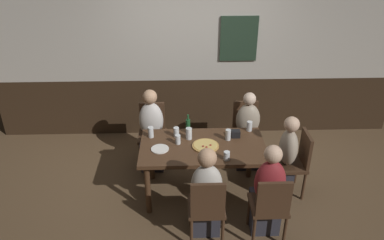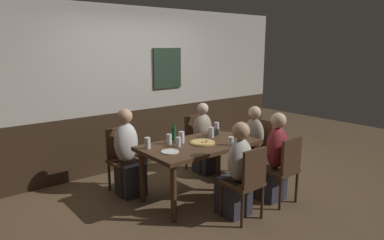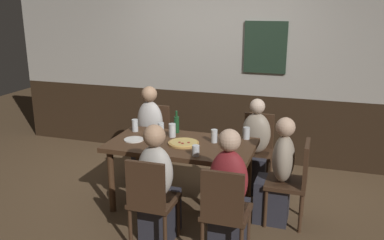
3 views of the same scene
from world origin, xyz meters
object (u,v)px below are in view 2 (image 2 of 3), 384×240
Objects in this scene: condiment_caddy at (214,132)px; plate_white_large at (170,152)px; person_left_far at (128,159)px; beer_glass_tall at (148,144)px; pint_glass_stout at (217,127)px; chair_right_near at (284,167)px; person_mid_near at (237,176)px; tumbler_short at (169,140)px; chair_mid_near at (247,180)px; chair_head_east at (258,145)px; beer_glass_half at (182,138)px; person_head_east at (251,149)px; beer_bottle_green at (174,133)px; chair_right_far at (198,139)px; highball_clear at (178,143)px; chair_left_far at (123,156)px; person_right_far at (204,143)px; tumbler_water at (211,133)px; dining_table at (199,150)px; pizza at (203,142)px; pint_glass_amber at (231,142)px; person_right_near at (273,163)px.

plate_white_large is at bearing -164.41° from condiment_caddy.
beer_glass_tall is (0.03, -0.45, 0.30)m from person_left_far.
chair_right_near is at bearing -87.64° from pint_glass_stout.
pint_glass_stout is at bearing 58.31° from person_mid_near.
person_mid_near reaches higher than tumbler_short.
condiment_caddy is (0.96, 0.27, 0.04)m from plate_white_large.
plate_white_large is at bearing 124.38° from chair_mid_near.
beer_glass_half is (-1.36, 0.17, 0.31)m from chair_head_east.
tumbler_short is (0.36, -0.45, 0.30)m from person_left_far.
chair_right_near is at bearing -32.43° from plate_white_large.
chair_head_east reaches higher than pint_glass_stout.
pint_glass_stout is 0.61× the size of plate_white_large.
beer_glass_tall is at bearing 172.35° from person_head_east.
chair_right_far is at bearing 30.91° from beer_bottle_green.
person_mid_near is at bearing -67.22° from highball_clear.
beer_bottle_green is (-0.17, 1.17, 0.35)m from chair_mid_near.
person_head_east is at bearing -26.14° from chair_left_far.
tumbler_water is (-0.36, -0.55, 0.34)m from person_right_far.
person_head_east reaches higher than chair_mid_near.
chair_left_far is 7.18× the size of highball_clear.
person_right_far is 0.63m from condiment_caddy.
chair_left_far is at bearing 129.11° from dining_table.
chair_head_east reaches higher than tumbler_short.
chair_mid_near is 1.16m from condiment_caddy.
tumbler_short is (-1.52, 0.22, 0.30)m from chair_head_east.
tumbler_short is at bearing -51.92° from person_left_far.
beer_glass_half reaches higher than chair_right_far.
plate_white_large is (-1.16, -0.42, -0.05)m from pint_glass_stout.
person_right_far is 1.00m from pizza.
dining_table is at bearing -44.83° from beer_glass_half.
pint_glass_amber is at bearing -42.66° from tumbler_short.
pint_glass_stout is 0.81m from beer_bottle_green.
chair_right_far is 1.13m from beer_glass_half.
beer_bottle_green is at bearing 98.51° from chair_mid_near.
chair_mid_near is at bearing -58.52° from beer_glass_tall.
chair_right_near is 1.08m from tumbler_water.
beer_glass_half is at bearing 173.03° from chair_head_east.
chair_mid_near reaches higher than plate_white_large.
pint_glass_stout is (-0.05, -0.33, 0.33)m from person_right_far.
chair_right_near is 0.75× the size of person_left_far.
beer_glass_half is 1.16× the size of tumbler_short.
condiment_caddy is at bearing 28.84° from pizza.
chair_right_near is 6.71× the size of tumbler_short.
person_head_east is 1.25m from beer_glass_half.
person_head_east is 7.80× the size of tumbler_water.
pint_glass_amber is 0.82× the size of tumbler_short.
chair_right_far is 0.77× the size of person_mid_near.
pizza is 3.00× the size of condiment_caddy.
person_right_near reaches higher than chair_left_far.
pizza is (-0.65, 0.81, 0.26)m from chair_right_near.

